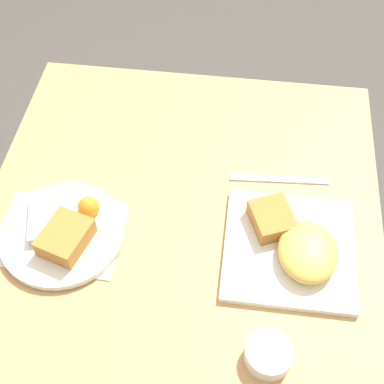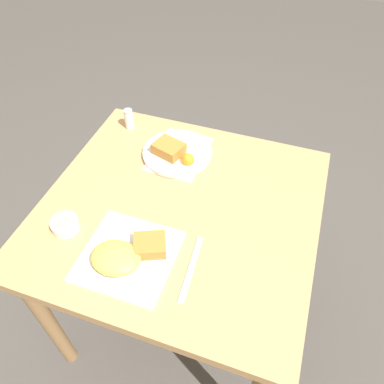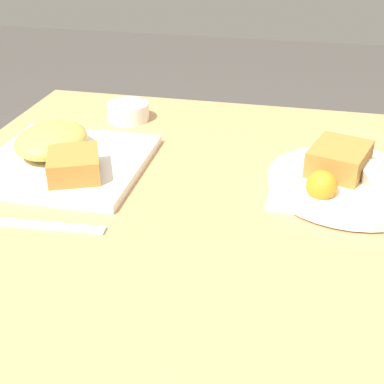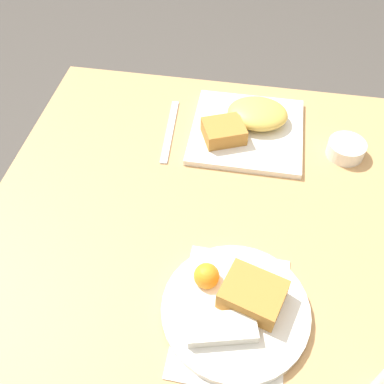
{
  "view_description": "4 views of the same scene",
  "coord_description": "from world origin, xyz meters",
  "px_view_note": "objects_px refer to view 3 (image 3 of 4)",
  "views": [
    {
      "loc": [
        -0.62,
        -0.1,
        1.6
      ],
      "look_at": [
        0.02,
        -0.02,
        0.75
      ],
      "focal_mm": 50.0,
      "sensor_mm": 36.0,
      "label": 1
    },
    {
      "loc": [
        0.28,
        -0.7,
        1.59
      ],
      "look_at": [
        0.03,
        0.03,
        0.75
      ],
      "focal_mm": 35.0,
      "sensor_mm": 36.0,
      "label": 2
    },
    {
      "loc": [
        0.65,
        0.15,
        1.09
      ],
      "look_at": [
        0.04,
        0.01,
        0.74
      ],
      "focal_mm": 50.0,
      "sensor_mm": 36.0,
      "label": 3
    },
    {
      "loc": [
        -0.08,
        0.56,
        1.4
      ],
      "look_at": [
        0.02,
        0.01,
        0.74
      ],
      "focal_mm": 42.0,
      "sensor_mm": 36.0,
      "label": 4
    }
  ],
  "objects_px": {
    "plate_oval_far": "(348,178)",
    "sauce_ramekin": "(128,111)",
    "butter_knife": "(28,224)",
    "plate_square_near": "(62,154)"
  },
  "relations": [
    {
      "from": "butter_knife",
      "to": "plate_square_near",
      "type": "bearing_deg",
      "value": 95.77
    },
    {
      "from": "sauce_ramekin",
      "to": "butter_knife",
      "type": "relative_size",
      "value": 0.38
    },
    {
      "from": "butter_knife",
      "to": "sauce_ramekin",
      "type": "bearing_deg",
      "value": 84.73
    },
    {
      "from": "plate_square_near",
      "to": "butter_knife",
      "type": "relative_size",
      "value": 1.18
    },
    {
      "from": "sauce_ramekin",
      "to": "plate_oval_far",
      "type": "bearing_deg",
      "value": 64.35
    },
    {
      "from": "plate_oval_far",
      "to": "butter_knife",
      "type": "height_order",
      "value": "plate_oval_far"
    },
    {
      "from": "plate_oval_far",
      "to": "sauce_ramekin",
      "type": "height_order",
      "value": "plate_oval_far"
    },
    {
      "from": "plate_oval_far",
      "to": "butter_knife",
      "type": "relative_size",
      "value": 1.15
    },
    {
      "from": "plate_square_near",
      "to": "plate_oval_far",
      "type": "xyz_separation_m",
      "value": [
        -0.02,
        0.45,
        -0.0
      ]
    },
    {
      "from": "plate_oval_far",
      "to": "butter_knife",
      "type": "distance_m",
      "value": 0.46
    }
  ]
}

